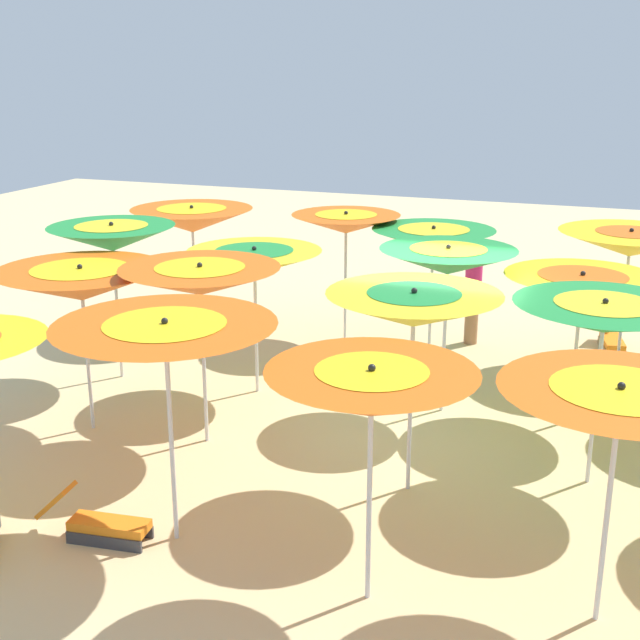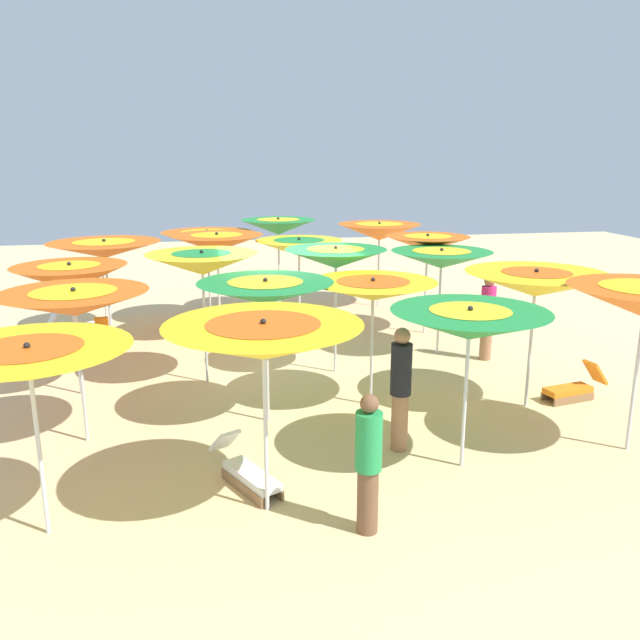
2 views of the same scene
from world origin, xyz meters
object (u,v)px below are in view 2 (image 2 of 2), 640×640
(lounger_1, at_px, (102,337))
(lounger_2, at_px, (76,326))
(beach_umbrella_10, at_px, (278,227))
(beach_umbrella_18, at_px, (536,284))
(beach_umbrella_15, at_px, (379,232))
(beach_umbrella_7, at_px, (202,264))
(beach_umbrella_1, at_px, (105,249))
(beach_umbrella_14, at_px, (470,325))
(beach_umbrella_0, at_px, (101,250))
(beach_umbrella_16, at_px, (428,243))
(beach_umbrella_2, at_px, (70,277))
(beach_umbrella_4, at_px, (29,364))
(lounger_3, at_px, (247,471))
(beachgoer_2, at_px, (487,316))
(beachgoer_0, at_px, (401,387))
(lounger_0, at_px, (573,388))
(beach_umbrella_5, at_px, (207,240))
(beach_umbrella_6, at_px, (217,243))
(beach_umbrella_13, at_px, (373,290))
(beach_umbrella_3, at_px, (74,303))
(beach_umbrella_8, at_px, (266,292))
(beach_umbrella_11, at_px, (299,248))
(beachgoer_1, at_px, (368,462))
(beach_umbrella_9, at_px, (264,341))
(beach_umbrella_12, at_px, (336,258))
(beach_umbrella_17, at_px, (441,259))

(lounger_1, relative_size, lounger_2, 1.02)
(beach_umbrella_10, relative_size, beach_umbrella_18, 1.08)
(beach_umbrella_15, bearing_deg, beach_umbrella_7, -41.46)
(beach_umbrella_1, relative_size, beach_umbrella_14, 1.10)
(beach_umbrella_0, distance_m, beach_umbrella_16, 7.72)
(beach_umbrella_7, bearing_deg, beach_umbrella_14, 39.71)
(beach_umbrella_2, xyz_separation_m, beach_umbrella_4, (4.54, 0.37, -0.10))
(lounger_3, distance_m, beachgoer_2, 6.91)
(lounger_1, xyz_separation_m, lounger_3, (6.86, 2.68, -0.00))
(beach_umbrella_18, xyz_separation_m, beachgoer_0, (1.20, -2.61, -1.15))
(lounger_0, bearing_deg, beach_umbrella_18, -3.04)
(beach_umbrella_5, bearing_deg, beach_umbrella_6, 6.37)
(beach_umbrella_13, xyz_separation_m, lounger_0, (0.42, 3.51, -1.78))
(lounger_0, bearing_deg, beach_umbrella_3, -9.97)
(beach_umbrella_8, bearing_deg, beach_umbrella_0, -152.78)
(lounger_1, bearing_deg, beach_umbrella_11, 85.53)
(beach_umbrella_8, relative_size, beachgoer_2, 1.31)
(beach_umbrella_18, distance_m, beachgoer_1, 4.94)
(beach_umbrella_13, relative_size, lounger_3, 1.60)
(beach_umbrella_16, bearing_deg, lounger_2, -99.17)
(beach_umbrella_3, distance_m, beach_umbrella_13, 4.57)
(lounger_0, xyz_separation_m, beachgoer_2, (-2.41, -0.53, 0.72))
(beach_umbrella_10, relative_size, lounger_1, 2.02)
(beach_umbrella_4, bearing_deg, beach_umbrella_8, 134.31)
(beach_umbrella_2, relative_size, lounger_1, 1.88)
(beach_umbrella_0, bearing_deg, beach_umbrella_9, 18.20)
(beach_umbrella_10, bearing_deg, beach_umbrella_0, -77.59)
(beach_umbrella_2, height_order, lounger_1, beach_umbrella_2)
(beach_umbrella_2, xyz_separation_m, beach_umbrella_18, (2.02, 7.51, 0.00))
(beach_umbrella_5, height_order, beach_umbrella_11, beach_umbrella_5)
(beach_umbrella_11, relative_size, beach_umbrella_18, 0.97)
(beach_umbrella_6, distance_m, beachgoer_2, 6.07)
(beach_umbrella_3, bearing_deg, beach_umbrella_8, 95.20)
(lounger_1, xyz_separation_m, beachgoer_2, (2.46, 7.96, 0.73))
(beach_umbrella_12, distance_m, beachgoer_2, 3.49)
(beach_umbrella_14, height_order, beach_umbrella_16, beach_umbrella_16)
(lounger_3, bearing_deg, beach_umbrella_8, 140.08)
(beach_umbrella_14, xyz_separation_m, beach_umbrella_16, (-6.61, 1.80, 0.14))
(beachgoer_2, bearing_deg, beach_umbrella_15, 110.56)
(beachgoer_0, bearing_deg, beach_umbrella_4, -44.05)
(beach_umbrella_1, height_order, beach_umbrella_5, beach_umbrella_1)
(beach_umbrella_5, distance_m, lounger_0, 9.19)
(beach_umbrella_18, xyz_separation_m, lounger_1, (-5.00, -7.54, -1.91))
(beach_umbrella_11, bearing_deg, beach_umbrella_3, -37.49)
(beachgoer_1, relative_size, beachgoer_2, 0.93)
(beach_umbrella_1, distance_m, beach_umbrella_4, 6.79)
(beach_umbrella_1, xyz_separation_m, beach_umbrella_14, (6.10, 5.31, -0.26))
(beach_umbrella_6, bearing_deg, beach_umbrella_8, 6.66)
(beach_umbrella_14, height_order, beach_umbrella_17, beach_umbrella_17)
(beach_umbrella_2, relative_size, beach_umbrella_9, 1.00)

